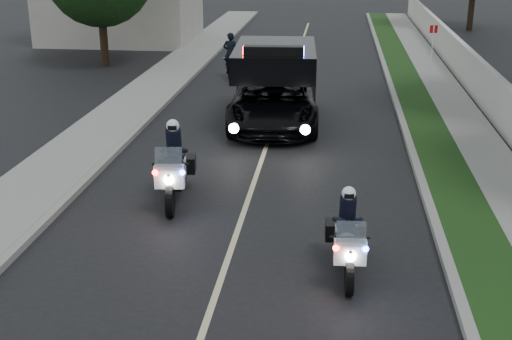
{
  "coord_description": "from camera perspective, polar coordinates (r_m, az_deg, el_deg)",
  "views": [
    {
      "loc": [
        1.88,
        -11.09,
        5.9
      ],
      "look_at": [
        0.27,
        2.59,
        1.0
      ],
      "focal_mm": 47.48,
      "sensor_mm": 36.0,
      "label": 1
    }
  ],
  "objects": [
    {
      "name": "police_moto_left",
      "position": [
        15.79,
        -6.83,
        -2.51
      ],
      "size": [
        1.06,
        2.31,
        1.89
      ],
      "primitive_type": null,
      "rotation": [
        0.0,
        0.0,
        0.13
      ],
      "color": "white",
      "rests_on": "ground"
    },
    {
      "name": "curb_left",
      "position": [
        22.69,
        -8.84,
        4.47
      ],
      "size": [
        0.2,
        60.0,
        0.15
      ],
      "primitive_type": "cube",
      "color": "gray",
      "rests_on": "ground"
    },
    {
      "name": "bicycle",
      "position": [
        28.96,
        -2.14,
        7.81
      ],
      "size": [
        0.76,
        1.81,
        0.92
      ],
      "primitive_type": "imported",
      "rotation": [
        0.0,
        0.0,
        0.08
      ],
      "color": "black",
      "rests_on": "ground"
    },
    {
      "name": "ground",
      "position": [
        12.7,
        -2.6,
        -8.12
      ],
      "size": [
        120.0,
        120.0,
        0.0
      ],
      "primitive_type": "plane",
      "color": "black",
      "rests_on": "ground"
    },
    {
      "name": "property_wall",
      "position": [
        22.33,
        20.11,
        5.04
      ],
      "size": [
        0.22,
        60.0,
        1.5
      ],
      "primitive_type": "cube",
      "color": "beige",
      "rests_on": "ground"
    },
    {
      "name": "police_suv",
      "position": [
        21.86,
        1.53,
        3.91
      ],
      "size": [
        3.05,
        6.04,
        2.87
      ],
      "primitive_type": "imported",
      "rotation": [
        0.0,
        0.0,
        0.06
      ],
      "color": "black",
      "rests_on": "ground"
    },
    {
      "name": "police_moto_right",
      "position": [
        12.63,
        7.55,
        -8.47
      ],
      "size": [
        0.76,
        1.93,
        1.62
      ],
      "primitive_type": null,
      "rotation": [
        0.0,
        0.0,
        0.05
      ],
      "color": "silver",
      "rests_on": "ground"
    },
    {
      "name": "tree_left_far",
      "position": [
        39.07,
        -10.15,
        10.6
      ],
      "size": [
        6.0,
        6.0,
        8.32
      ],
      "primitive_type": null,
      "rotation": [
        0.0,
        0.0,
        -0.23
      ],
      "color": "black",
      "rests_on": "ground"
    },
    {
      "name": "tree_right_e",
      "position": [
        45.06,
        17.5,
        11.18
      ],
      "size": [
        7.42,
        7.42,
        10.23
      ],
      "primitive_type": null,
      "rotation": [
        0.0,
        0.0,
        0.24
      ],
      "color": "#1B3510",
      "rests_on": "ground"
    },
    {
      "name": "sign_post",
      "position": [
        30.69,
        14.44,
        7.88
      ],
      "size": [
        0.35,
        0.35,
        2.14
      ],
      "primitive_type": null,
      "rotation": [
        0.0,
        0.0,
        0.06
      ],
      "color": "red",
      "rests_on": "ground"
    },
    {
      "name": "sidewalk_left",
      "position": [
        23.0,
        -11.49,
        4.52
      ],
      "size": [
        2.0,
        60.0,
        0.16
      ],
      "primitive_type": "cube",
      "color": "gray",
      "rests_on": "ground"
    },
    {
      "name": "sidewalk_right",
      "position": [
        22.28,
        17.41,
        3.52
      ],
      "size": [
        1.4,
        60.0,
        0.16
      ],
      "primitive_type": "cube",
      "color": "gray",
      "rests_on": "ground"
    },
    {
      "name": "curb_right",
      "position": [
        21.99,
        12.28,
        3.77
      ],
      "size": [
        0.2,
        60.0,
        0.15
      ],
      "primitive_type": "cube",
      "color": "gray",
      "rests_on": "ground"
    },
    {
      "name": "lane_marking",
      "position": [
        21.98,
        1.56,
        4.01
      ],
      "size": [
        0.12,
        50.0,
        0.01
      ],
      "primitive_type": "cube",
      "color": "#BFB78C",
      "rests_on": "ground"
    },
    {
      "name": "grass_verge",
      "position": [
        22.08,
        14.1,
        3.69
      ],
      "size": [
        1.2,
        60.0,
        0.16
      ],
      "primitive_type": "cube",
      "color": "#193814",
      "rests_on": "ground"
    },
    {
      "name": "cyclist",
      "position": [
        28.96,
        -2.14,
        7.81
      ],
      "size": [
        0.65,
        0.47,
        1.68
      ],
      "primitive_type": "imported",
      "rotation": [
        0.0,
        0.0,
        3.25
      ],
      "color": "black",
      "rests_on": "ground"
    },
    {
      "name": "tree_left_near",
      "position": [
        32.29,
        -12.55,
        8.59
      ],
      "size": [
        6.23,
        6.23,
        8.12
      ],
      "primitive_type": null,
      "rotation": [
        0.0,
        0.0,
        -0.34
      ],
      "color": "#173B13",
      "rests_on": "ground"
    }
  ]
}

